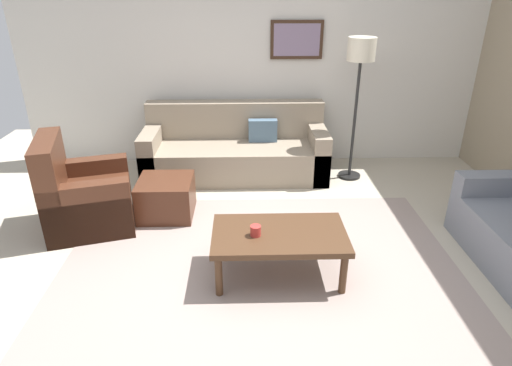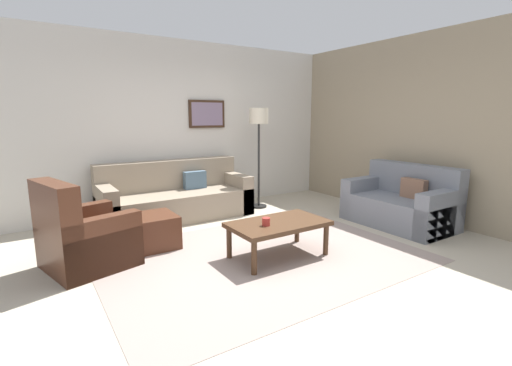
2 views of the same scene
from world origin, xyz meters
TOP-DOWN VIEW (x-y plane):
  - ground_plane at (0.00, 0.00)m, footprint 8.00×8.00m
  - rear_partition at (0.00, 2.60)m, footprint 6.00×0.12m
  - stone_feature_panel at (3.00, 0.00)m, footprint 0.12×5.20m
  - area_rug at (0.00, 0.00)m, footprint 3.47×2.56m
  - couch_main at (-0.23, 2.10)m, footprint 2.28×0.89m
  - couch_loveseat at (2.45, -0.09)m, footprint 0.89×1.46m
  - armchair_leather at (-1.75, 0.75)m, footprint 0.98×0.98m
  - ottoman at (-0.95, 0.97)m, footprint 0.56×0.56m
  - coffee_table at (0.16, -0.11)m, footprint 1.10×0.64m
  - cup at (-0.04, -0.15)m, footprint 0.09×0.09m
  - lamp_standing at (1.22, 1.91)m, footprint 0.32×0.32m
  - framed_artwork at (0.55, 2.51)m, footprint 0.66×0.04m

SIDE VIEW (x-z plane):
  - ground_plane at x=0.00m, z-range 0.00..0.00m
  - area_rug at x=0.00m, z-range 0.00..0.01m
  - ottoman at x=-0.95m, z-range 0.00..0.40m
  - couch_main at x=-0.23m, z-range -0.14..0.74m
  - couch_loveseat at x=2.45m, z-range -0.14..0.74m
  - armchair_leather at x=-1.75m, z-range -0.17..0.78m
  - coffee_table at x=0.16m, z-range 0.15..0.56m
  - cup at x=-0.04m, z-range 0.41..0.50m
  - rear_partition at x=0.00m, z-range 0.00..2.80m
  - stone_feature_panel at x=3.00m, z-range 0.00..2.80m
  - lamp_standing at x=1.22m, z-range 0.55..2.26m
  - framed_artwork at x=0.55m, z-range 1.38..1.85m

